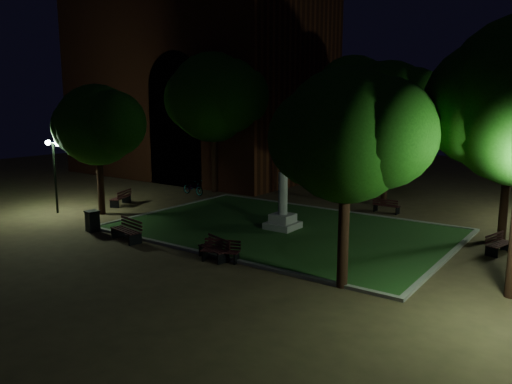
% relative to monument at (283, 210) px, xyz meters
% --- Properties ---
extents(ground, '(80.00, 80.00, 0.00)m').
position_rel_monument_xyz_m(ground, '(0.00, -2.00, -0.96)').
color(ground, '#493923').
extents(lawn, '(15.00, 10.00, 0.08)m').
position_rel_monument_xyz_m(lawn, '(0.00, 0.00, -0.92)').
color(lawn, '#234A1B').
rests_on(lawn, ground).
extents(lawn_kerb, '(15.40, 10.40, 0.12)m').
position_rel_monument_xyz_m(lawn_kerb, '(0.00, 0.00, -0.90)').
color(lawn_kerb, slate).
rests_on(lawn_kerb, ground).
extents(monument, '(1.40, 1.40, 3.20)m').
position_rel_monument_xyz_m(monument, '(0.00, 0.00, 0.00)').
color(monument, gray).
rests_on(monument, lawn).
extents(building_main, '(20.00, 12.00, 15.00)m').
position_rel_monument_xyz_m(building_main, '(-15.86, 11.79, 6.42)').
color(building_main, '#421C0F').
rests_on(building_main, ground).
extents(tree_west, '(5.25, 4.28, 6.94)m').
position_rel_monument_xyz_m(tree_west, '(-9.73, -2.86, 3.84)').
color(tree_west, black).
rests_on(tree_west, ground).
extents(tree_north_er, '(6.18, 5.04, 8.32)m').
position_rel_monument_xyz_m(tree_north_er, '(1.84, 8.32, 4.84)').
color(tree_north_er, black).
rests_on(tree_north_er, ground).
extents(tree_se, '(5.25, 4.29, 7.14)m').
position_rel_monument_xyz_m(tree_se, '(5.68, -5.10, 4.04)').
color(tree_se, black).
rests_on(tree_se, ground).
extents(tree_nw, '(7.17, 5.86, 9.20)m').
position_rel_monument_xyz_m(tree_nw, '(-9.07, 5.84, 5.31)').
color(tree_nw, black).
rests_on(tree_nw, ground).
extents(tree_far_north, '(6.37, 5.20, 8.99)m').
position_rel_monument_xyz_m(tree_far_north, '(-1.70, 11.20, 5.43)').
color(tree_far_north, black).
rests_on(tree_far_north, ground).
extents(lamppost_sw, '(1.18, 0.28, 3.98)m').
position_rel_monument_xyz_m(lamppost_sw, '(-12.02, -4.11, 1.87)').
color(lamppost_sw, black).
rests_on(lamppost_sw, ground).
extents(lamppost_nw, '(1.18, 0.28, 4.47)m').
position_rel_monument_xyz_m(lamppost_nw, '(-11.31, 6.76, 2.17)').
color(lamppost_nw, black).
rests_on(lamppost_nw, ground).
extents(bench_near_left, '(1.62, 0.96, 0.84)m').
position_rel_monument_xyz_m(bench_near_left, '(0.24, -5.24, -0.56)').
color(bench_near_left, black).
rests_on(bench_near_left, ground).
extents(bench_near_right, '(1.56, 0.95, 0.81)m').
position_rel_monument_xyz_m(bench_near_right, '(0.60, -5.31, -0.57)').
color(bench_near_right, black).
rests_on(bench_near_right, ground).
extents(bench_west_near, '(1.84, 0.93, 0.96)m').
position_rel_monument_xyz_m(bench_west_near, '(-4.54, -5.54, -0.50)').
color(bench_west_near, black).
rests_on(bench_west_near, ground).
extents(bench_left_side, '(1.16, 1.75, 0.91)m').
position_rel_monument_xyz_m(bench_left_side, '(-10.75, -0.75, -0.53)').
color(bench_left_side, black).
rests_on(bench_left_side, ground).
extents(bench_right_side, '(0.89, 1.55, 0.80)m').
position_rel_monument_xyz_m(bench_right_side, '(9.06, 1.94, -0.58)').
color(bench_right_side, black).
rests_on(bench_right_side, ground).
extents(bench_far_side, '(1.46, 0.54, 0.79)m').
position_rel_monument_xyz_m(bench_far_side, '(2.63, 6.41, -0.58)').
color(bench_far_side, black).
rests_on(bench_far_side, ground).
extents(trash_bin, '(0.68, 0.68, 0.99)m').
position_rel_monument_xyz_m(trash_bin, '(-7.15, -5.41, -0.46)').
color(trash_bin, black).
rests_on(trash_bin, ground).
extents(bicycle, '(1.91, 0.85, 0.97)m').
position_rel_monument_xyz_m(bicycle, '(-9.67, 4.25, -0.47)').
color(bicycle, black).
rests_on(bicycle, ground).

